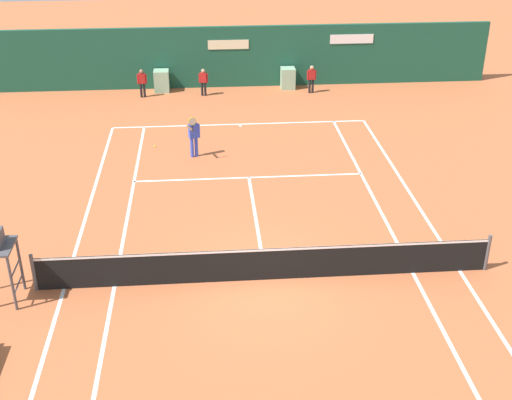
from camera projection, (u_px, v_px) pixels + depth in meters
ground_plane at (264, 268)px, 18.42m from camera, size 80.00×80.00×0.01m
tennis_net at (266, 263)px, 17.68m from camera, size 12.10×0.10×1.07m
sponsor_back_wall at (233, 58)px, 32.32m from camera, size 25.00×1.02×2.92m
player_on_baseline at (194, 134)px, 24.81m from camera, size 0.47×0.77×1.76m
ball_kid_right_post at (203, 80)px, 31.35m from camera, size 0.43×0.19×1.28m
ball_kid_left_post at (312, 77)px, 31.70m from camera, size 0.44×0.19×1.32m
ball_kid_centre_post at (142, 81)px, 31.13m from camera, size 0.44×0.19×1.33m
tennis_ball_by_sideline at (155, 146)px, 26.05m from camera, size 0.07×0.07×0.07m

